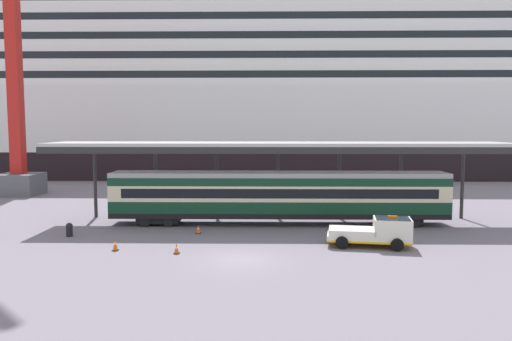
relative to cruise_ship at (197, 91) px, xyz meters
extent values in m
plane|color=slate|center=(9.76, -53.39, -13.56)|extent=(400.00, 400.00, 0.00)
cube|color=black|center=(0.05, 0.01, -11.55)|extent=(162.11, 25.91, 4.03)
cube|color=white|center=(0.05, 0.01, -4.83)|extent=(162.11, 25.91, 9.41)
cube|color=white|center=(0.05, 0.01, 1.27)|extent=(149.14, 23.83, 2.79)
cube|color=black|center=(0.05, -11.86, 1.41)|extent=(142.65, 0.12, 1.00)
cube|color=white|center=(0.05, 0.01, 4.06)|extent=(143.17, 22.88, 2.79)
cube|color=black|center=(0.05, -11.38, 4.20)|extent=(136.95, 0.12, 1.00)
cube|color=white|center=(0.05, 0.01, 6.85)|extent=(137.21, 21.93, 2.79)
cube|color=black|center=(0.05, -10.90, 6.98)|extent=(131.24, 0.12, 1.00)
cube|color=white|center=(0.05, 0.01, 9.63)|extent=(131.24, 20.97, 2.79)
cube|color=black|center=(0.05, -10.43, 9.77)|extent=(125.54, 0.12, 1.00)
cube|color=white|center=(0.05, 0.01, 12.42)|extent=(125.28, 20.02, 2.79)
cube|color=#B2B2B2|center=(12.19, -42.77, -7.30)|extent=(35.75, 5.35, 0.25)
cube|color=#272727|center=(12.19, -45.34, -7.68)|extent=(35.75, 0.20, 0.50)
cylinder|color=#272727|center=(-3.13, -40.49, -10.49)|extent=(0.28, 0.28, 6.14)
cylinder|color=#272727|center=(1.98, -40.49, -10.49)|extent=(0.28, 0.28, 6.14)
cylinder|color=#272727|center=(7.08, -40.49, -10.49)|extent=(0.28, 0.28, 6.14)
cylinder|color=#272727|center=(12.19, -40.49, -10.49)|extent=(0.28, 0.28, 6.14)
cylinder|color=#272727|center=(17.30, -40.49, -10.49)|extent=(0.28, 0.28, 6.14)
cylinder|color=#272727|center=(22.40, -40.49, -10.49)|extent=(0.28, 0.28, 6.14)
cylinder|color=#272727|center=(27.51, -40.49, -10.49)|extent=(0.28, 0.28, 6.14)
cube|color=black|center=(12.19, -43.27, -12.71)|extent=(25.91, 2.80, 0.40)
cube|color=#0F3823|center=(12.19, -43.27, -12.06)|extent=(25.91, 2.80, 0.90)
cube|color=beige|center=(12.19, -43.27, -11.01)|extent=(25.91, 2.80, 1.20)
cube|color=black|center=(12.19, -44.64, -10.96)|extent=(23.83, 0.08, 0.72)
cube|color=#0F3823|center=(12.19, -43.27, -10.11)|extent=(25.91, 2.80, 0.60)
cube|color=#A2A2A2|center=(12.19, -43.27, -9.63)|extent=(25.91, 2.69, 0.36)
cube|color=black|center=(2.86, -43.27, -13.11)|extent=(3.20, 2.35, 0.50)
cylinder|color=black|center=(1.96, -44.44, -13.14)|extent=(0.84, 0.12, 0.84)
cylinder|color=black|center=(3.76, -44.44, -13.14)|extent=(0.84, 0.12, 0.84)
cube|color=black|center=(21.52, -43.27, -13.11)|extent=(3.20, 2.35, 0.50)
cylinder|color=black|center=(20.62, -44.44, -13.14)|extent=(0.84, 0.12, 0.84)
cylinder|color=black|center=(22.42, -44.44, -13.14)|extent=(0.84, 0.12, 0.84)
cube|color=silver|center=(17.73, -50.23, -12.98)|extent=(5.45, 2.79, 0.36)
cube|color=#F2B20C|center=(17.73, -50.23, -13.11)|extent=(5.45, 2.81, 0.12)
cube|color=silver|center=(19.17, -50.46, -12.25)|extent=(2.56, 2.25, 1.10)
cube|color=#19232D|center=(19.17, -50.46, -11.90)|extent=(2.34, 2.14, 0.44)
cube|color=orange|center=(19.17, -50.46, -11.62)|extent=(0.58, 0.29, 0.16)
cube|color=silver|center=(16.70, -50.07, -12.62)|extent=(3.18, 2.35, 0.36)
cylinder|color=black|center=(19.53, -49.50, -13.16)|extent=(0.83, 0.37, 0.80)
cylinder|color=black|center=(19.22, -51.48, -13.16)|extent=(0.83, 0.37, 0.80)
cylinder|color=black|center=(16.24, -48.98, -13.16)|extent=(0.83, 0.37, 0.80)
cylinder|color=black|center=(15.93, -50.96, -13.16)|extent=(0.83, 0.37, 0.80)
cube|color=black|center=(1.90, -51.60, -13.54)|extent=(0.36, 0.36, 0.04)
cone|color=#EA590F|center=(1.90, -51.60, -13.16)|extent=(0.30, 0.30, 0.72)
cylinder|color=white|center=(1.90, -51.60, -13.13)|extent=(0.17, 0.17, 0.10)
cube|color=black|center=(6.36, -46.69, -13.54)|extent=(0.36, 0.36, 0.04)
cone|color=#EA590F|center=(6.36, -46.69, -13.22)|extent=(0.30, 0.30, 0.61)
cylinder|color=white|center=(6.36, -46.69, -13.19)|extent=(0.17, 0.17, 0.09)
cube|color=black|center=(5.81, -52.25, -13.54)|extent=(0.36, 0.36, 0.04)
cone|color=#EA590F|center=(5.81, -52.25, -13.23)|extent=(0.30, 0.30, 0.59)
cylinder|color=white|center=(5.81, -52.25, -13.20)|extent=(0.17, 0.17, 0.08)
cube|color=#595960|center=(-16.37, -27.18, -12.36)|extent=(4.40, 4.40, 2.40)
cube|color=red|center=(-16.37, -27.18, 3.79)|extent=(1.30, 1.30, 29.91)
cylinder|color=black|center=(-2.48, -47.78, -13.21)|extent=(0.44, 0.44, 0.70)
sphere|color=black|center=(-2.48, -47.78, -12.84)|extent=(0.48, 0.48, 0.48)
camera|label=1|loc=(11.08, -80.89, -5.98)|focal=34.21mm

